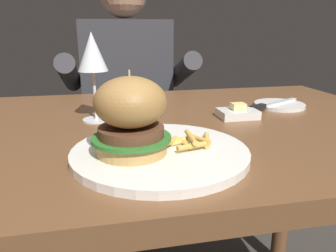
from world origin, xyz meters
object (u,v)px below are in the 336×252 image
main_plate (160,153)px  bread_plate (279,105)px  burger_sandwich (131,116)px  butter_dish (238,113)px  diner_person (128,121)px  wine_glass (92,55)px  table_knife (269,104)px

main_plate → bread_plate: 0.49m
main_plate → burger_sandwich: bearing=-171.4°
butter_dish → diner_person: size_ratio=0.08×
burger_sandwich → bread_plate: bearing=34.2°
wine_glass → bread_plate: 0.52m
wine_glass → diner_person: size_ratio=0.17×
burger_sandwich → diner_person: bearing=85.6°
butter_dish → main_plate: bearing=-137.9°
burger_sandwich → table_knife: bearing=34.9°
burger_sandwich → wine_glass: size_ratio=0.67×
bread_plate → butter_dish: 0.18m
table_knife → butter_dish: size_ratio=2.10×
bread_plate → main_plate: bearing=-143.3°
wine_glass → bread_plate: bearing=4.5°
burger_sandwich → butter_dish: (0.28, 0.21, -0.06)m
wine_glass → bread_plate: (0.49, 0.04, -0.15)m
diner_person → burger_sandwich: bearing=-94.4°
main_plate → burger_sandwich: (-0.05, -0.01, 0.07)m
main_plate → wine_glass: (-0.10, 0.25, 0.14)m
table_knife → diner_person: diner_person is taller
butter_dish → diner_person: 0.72m
main_plate → table_knife: table_knife is taller
burger_sandwich → main_plate: bearing=8.6°
wine_glass → main_plate: bearing=-67.4°
main_plate → diner_person: (0.02, 0.86, -0.18)m
burger_sandwich → butter_dish: burger_sandwich is taller
burger_sandwich → table_knife: (0.39, 0.27, -0.06)m
burger_sandwich → wine_glass: 0.28m
bread_plate → burger_sandwich: bearing=-145.8°
wine_glass → diner_person: (0.12, 0.61, -0.33)m
table_knife → butter_dish: 0.13m
main_plate → bread_plate: (0.39, 0.29, -0.00)m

